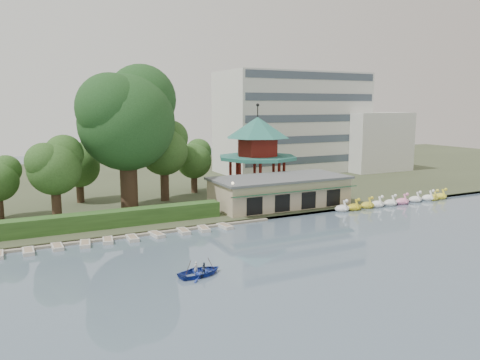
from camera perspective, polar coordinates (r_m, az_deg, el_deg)
ground_plane at (r=41.15m, az=8.88°, el=-10.67°), size 220.00×220.00×0.00m
shore at (r=87.53m, az=-11.17°, el=-0.06°), size 220.00×70.00×0.40m
embankment at (r=55.47m, az=-1.53°, el=-5.20°), size 220.00×0.60×0.30m
dock at (r=51.65m, az=-13.72°, el=-6.58°), size 34.00×1.60×0.24m
boathouse at (r=63.65m, az=4.86°, el=-1.33°), size 18.60×9.39×3.90m
pavilion at (r=72.57m, az=2.14°, el=4.05°), size 12.40×12.40×13.50m
office_building at (r=97.72m, az=8.06°, el=6.58°), size 38.00×18.00×20.00m
hedge at (r=53.98m, az=-17.67°, el=-4.78°), size 30.00×2.00×1.80m
lamp_post at (r=56.91m, az=-0.90°, el=-1.54°), size 0.36×0.36×4.28m
big_tree at (r=61.24m, az=-13.58°, el=7.72°), size 13.38×12.47×18.77m
small_trees at (r=64.18m, az=-16.64°, el=2.31°), size 38.70×16.02×11.38m
swan_boats at (r=69.65m, az=18.54°, el=-2.52°), size 20.73×2.04×1.92m
moored_rowboats at (r=49.93m, az=-15.58°, el=-7.13°), size 27.16×2.71×0.36m
rowboat_with_passengers at (r=39.23m, az=-4.89°, el=-10.74°), size 5.83×4.59×2.01m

